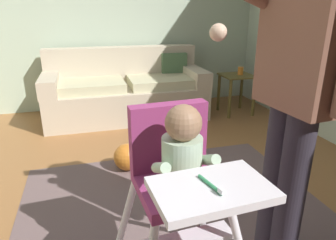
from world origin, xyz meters
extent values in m
cube|color=#925F35|center=(0.00, 0.00, -0.05)|extent=(5.88, 6.61, 0.10)
cube|color=#B0C2A8|center=(0.00, 2.54, 1.34)|extent=(5.08, 0.06, 2.69)
cube|color=#C4B399|center=(0.18, 1.96, 0.20)|extent=(1.98, 0.84, 0.40)
cube|color=#C4B399|center=(0.18, 2.29, 0.63)|extent=(1.98, 0.22, 0.46)
cube|color=#C4B399|center=(-0.71, 1.96, 0.50)|extent=(0.20, 0.84, 0.20)
cube|color=#C4B399|center=(1.08, 1.96, 0.50)|extent=(0.20, 0.84, 0.20)
cube|color=beige|center=(-0.24, 1.91, 0.46)|extent=(0.78, 0.60, 0.11)
cube|color=beige|center=(0.61, 1.91, 0.46)|extent=(0.78, 0.60, 0.11)
cube|color=#4C6B47|center=(0.87, 2.16, 0.60)|extent=(0.34, 0.11, 0.34)
cylinder|color=white|center=(-0.19, -0.51, 0.28)|extent=(0.18, 0.16, 0.58)
cylinder|color=white|center=(0.25, -0.49, 0.28)|extent=(0.16, 0.18, 0.58)
cube|color=#943369|center=(0.05, -0.72, 0.59)|extent=(0.38, 0.38, 0.05)
cube|color=#943369|center=(0.04, -0.57, 0.78)|extent=(0.36, 0.09, 0.32)
cube|color=white|center=(0.07, -1.01, 0.76)|extent=(0.42, 0.29, 0.03)
cube|color=white|center=(0.05, -0.83, 0.40)|extent=(0.41, 0.13, 0.02)
cylinder|color=#B2CCAE|center=(0.05, -0.74, 0.73)|extent=(0.18, 0.18, 0.22)
sphere|color=#997051|center=(0.05, -0.75, 0.91)|extent=(0.15, 0.15, 0.15)
cylinder|color=#B2CCAE|center=(-0.05, -0.79, 0.74)|extent=(0.05, 0.15, 0.10)
cylinder|color=#B2CCAE|center=(0.16, -0.77, 0.74)|extent=(0.05, 0.15, 0.10)
cylinder|color=#38A366|center=(0.06, -1.01, 0.78)|extent=(0.04, 0.13, 0.01)
cube|color=white|center=(0.07, -1.07, 0.79)|extent=(0.02, 0.03, 0.02)
cylinder|color=#2A2530|center=(0.62, -0.61, 0.45)|extent=(0.14, 0.14, 0.90)
cylinder|color=#2A2530|center=(0.63, -0.73, 0.45)|extent=(0.14, 0.14, 0.90)
cube|color=brown|center=(0.63, -0.67, 1.21)|extent=(0.24, 0.42, 0.63)
sphere|color=beige|center=(0.28, -0.52, 1.23)|extent=(0.08, 0.08, 0.08)
sphere|color=orange|center=(-0.02, 0.57, 0.12)|extent=(0.24, 0.24, 0.24)
cube|color=brown|center=(1.61, 1.73, 0.51)|extent=(0.40, 0.40, 0.02)
cylinder|color=brown|center=(1.44, 1.56, 0.25)|extent=(0.04, 0.04, 0.50)
cylinder|color=brown|center=(1.78, 1.56, 0.25)|extent=(0.04, 0.04, 0.50)
cylinder|color=brown|center=(1.44, 1.90, 0.25)|extent=(0.04, 0.04, 0.50)
cylinder|color=brown|center=(1.78, 1.90, 0.25)|extent=(0.04, 0.04, 0.50)
cylinder|color=orange|center=(1.65, 1.73, 0.57)|extent=(0.07, 0.07, 0.10)
camera|label=1|loc=(-0.31, -1.83, 1.33)|focal=32.77mm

